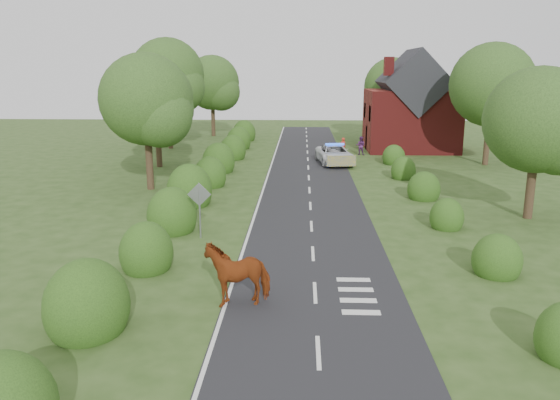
{
  "coord_description": "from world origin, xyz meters",
  "views": [
    {
      "loc": [
        -0.48,
        -21.22,
        7.39
      ],
      "look_at": [
        -1.51,
        4.0,
        1.3
      ],
      "focal_mm": 35.0,
      "sensor_mm": 36.0,
      "label": 1
    }
  ],
  "objects_px": {
    "police_van": "(335,155)",
    "pedestrian_red": "(343,147)",
    "cow": "(238,276)",
    "pedestrian_purple": "(361,146)",
    "road_sign": "(199,202)"
  },
  "relations": [
    {
      "from": "road_sign",
      "to": "cow",
      "type": "distance_m",
      "value": 7.21
    },
    {
      "from": "police_van",
      "to": "pedestrian_red",
      "type": "height_order",
      "value": "police_van"
    },
    {
      "from": "pedestrian_red",
      "to": "cow",
      "type": "bearing_deg",
      "value": 56.83
    },
    {
      "from": "pedestrian_red",
      "to": "pedestrian_purple",
      "type": "height_order",
      "value": "pedestrian_purple"
    },
    {
      "from": "road_sign",
      "to": "pedestrian_purple",
      "type": "relative_size",
      "value": 1.56
    },
    {
      "from": "cow",
      "to": "pedestrian_red",
      "type": "relative_size",
      "value": 1.51
    },
    {
      "from": "pedestrian_purple",
      "to": "police_van",
      "type": "bearing_deg",
      "value": 78.37
    },
    {
      "from": "pedestrian_purple",
      "to": "road_sign",
      "type": "bearing_deg",
      "value": 85.21
    },
    {
      "from": "cow",
      "to": "pedestrian_purple",
      "type": "xyz_separation_m",
      "value": [
        7.17,
        31.4,
        -0.03
      ]
    },
    {
      "from": "pedestrian_red",
      "to": "road_sign",
      "type": "bearing_deg",
      "value": 48.62
    },
    {
      "from": "pedestrian_red",
      "to": "pedestrian_purple",
      "type": "bearing_deg",
      "value": 175.86
    },
    {
      "from": "pedestrian_purple",
      "to": "cow",
      "type": "bearing_deg",
      "value": 93.7
    },
    {
      "from": "road_sign",
      "to": "police_van",
      "type": "height_order",
      "value": "road_sign"
    },
    {
      "from": "cow",
      "to": "pedestrian_purple",
      "type": "bearing_deg",
      "value": 150.02
    },
    {
      "from": "pedestrian_purple",
      "to": "pedestrian_red",
      "type": "bearing_deg",
      "value": 35.35
    }
  ]
}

